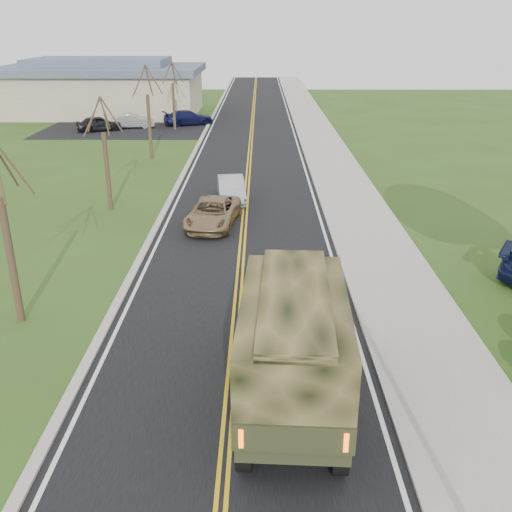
{
  "coord_description": "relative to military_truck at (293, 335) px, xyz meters",
  "views": [
    {
      "loc": [
        0.77,
        -6.34,
        9.0
      ],
      "look_at": [
        0.64,
        11.23,
        1.8
      ],
      "focal_mm": 40.0,
      "sensor_mm": 36.0,
      "label": 1
    }
  ],
  "objects": [
    {
      "name": "road",
      "position": [
        -1.59,
        34.26,
        -1.95
      ],
      "size": [
        8.0,
        120.0,
        0.01
      ],
      "primitive_type": "cube",
      "color": "black",
      "rests_on": "ground"
    },
    {
      "name": "curb_right",
      "position": [
        2.56,
        34.26,
        -1.9
      ],
      "size": [
        0.3,
        120.0,
        0.12
      ],
      "primitive_type": "cube",
      "color": "#9E998E",
      "rests_on": "ground"
    },
    {
      "name": "sidewalk_right",
      "position": [
        4.31,
        34.26,
        -1.91
      ],
      "size": [
        3.2,
        120.0,
        0.1
      ],
      "primitive_type": "cube",
      "color": "#9E998E",
      "rests_on": "ground"
    },
    {
      "name": "curb_left",
      "position": [
        -5.74,
        34.26,
        -1.91
      ],
      "size": [
        0.3,
        120.0,
        0.1
      ],
      "primitive_type": "cube",
      "color": "#9E998E",
      "rests_on": "ground"
    },
    {
      "name": "bare_tree_a",
      "position": [
        -8.59,
        4.26,
        0.67
      ],
      "size": [
        1.93,
        2.26,
        6.08
      ],
      "color": "#38281C",
      "rests_on": "ground"
    },
    {
      "name": "bare_tree_b",
      "position": [
        -8.59,
        16.26,
        0.52
      ],
      "size": [
        1.83,
        2.14,
        5.73
      ],
      "color": "#38281C",
      "rests_on": "ground"
    },
    {
      "name": "bare_tree_c",
      "position": [
        -8.59,
        28.26,
        0.82
      ],
      "size": [
        2.04,
        2.39,
        6.42
      ],
      "color": "#38281C",
      "rests_on": "ground"
    },
    {
      "name": "bare_tree_d",
      "position": [
        -8.59,
        40.26,
        0.59
      ],
      "size": [
        1.88,
        2.2,
        5.91
      ],
      "color": "#38281C",
      "rests_on": "ground"
    },
    {
      "name": "commercial_building",
      "position": [
        -17.57,
        50.23,
        0.73
      ],
      "size": [
        25.5,
        21.5,
        5.65
      ],
      "color": "tan",
      "rests_on": "ground"
    },
    {
      "name": "military_truck",
      "position": [
        0.0,
        0.0,
        0.0
      ],
      "size": [
        2.71,
        6.96,
        3.42
      ],
      "rotation": [
        0.0,
        0.0,
        -0.05
      ],
      "color": "black",
      "rests_on": "ground"
    },
    {
      "name": "suv_champagne",
      "position": [
        -3.06,
        13.75,
        -1.32
      ],
      "size": [
        2.68,
        4.81,
        1.27
      ],
      "primitive_type": "imported",
      "rotation": [
        0.0,
        0.0,
        -0.13
      ],
      "color": "#937653",
      "rests_on": "ground"
    },
    {
      "name": "sedan_silver",
      "position": [
        -2.39,
        17.87,
        -1.3
      ],
      "size": [
        1.82,
        4.09,
        1.3
      ],
      "primitive_type": "imported",
      "rotation": [
        0.0,
        0.0,
        0.12
      ],
      "color": "#B2B2B7",
      "rests_on": "ground"
    },
    {
      "name": "lot_car_dark",
      "position": [
        -15.28,
        39.46,
        -1.29
      ],
      "size": [
        4.21,
        3.04,
        1.33
      ],
      "primitive_type": "imported",
      "rotation": [
        0.0,
        0.0,
        1.99
      ],
      "color": "black",
      "rests_on": "ground"
    },
    {
      "name": "lot_car_silver",
      "position": [
        -12.6,
        41.02,
        -1.3
      ],
      "size": [
        4.14,
        2.07,
        1.3
      ],
      "primitive_type": "imported",
      "rotation": [
        0.0,
        0.0,
        1.75
      ],
      "color": "#ACABB0",
      "rests_on": "ground"
    },
    {
      "name": "lot_car_navy",
      "position": [
        -7.65,
        42.82,
        -1.27
      ],
      "size": [
        5.09,
        3.59,
        1.37
      ],
      "primitive_type": "imported",
      "rotation": [
        0.0,
        0.0,
        1.97
      ],
      "color": "#0F123A",
      "rests_on": "ground"
    }
  ]
}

